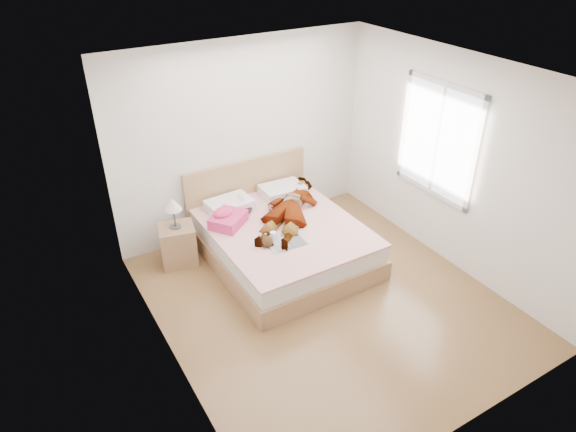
% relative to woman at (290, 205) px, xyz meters
% --- Properties ---
extents(ground, '(4.00, 4.00, 0.00)m').
position_rel_woman_xyz_m(ground, '(-0.22, -1.17, -0.63)').
color(ground, '#4F2F18').
rests_on(ground, ground).
extents(woman, '(1.67, 1.68, 0.24)m').
position_rel_woman_xyz_m(woman, '(0.00, 0.00, 0.00)').
color(woman, white).
rests_on(woman, bed).
extents(hair, '(0.54, 0.60, 0.08)m').
position_rel_woman_xyz_m(hair, '(-0.57, 0.45, -0.08)').
color(hair, black).
rests_on(hair, bed).
extents(phone, '(0.10, 0.10, 0.05)m').
position_rel_woman_xyz_m(phone, '(-0.50, 0.40, 0.07)').
color(phone, silver).
rests_on(phone, bed).
extents(room_shell, '(4.00, 4.00, 4.00)m').
position_rel_woman_xyz_m(room_shell, '(1.56, -0.87, 0.87)').
color(room_shell, white).
rests_on(room_shell, ground).
extents(bed, '(1.80, 2.08, 1.00)m').
position_rel_woman_xyz_m(bed, '(-0.22, -0.14, -0.35)').
color(bed, olive).
rests_on(bed, ground).
extents(towel, '(0.56, 0.54, 0.23)m').
position_rel_woman_xyz_m(towel, '(-0.81, 0.16, -0.03)').
color(towel, '#D2396A').
rests_on(towel, bed).
extents(magazine, '(0.47, 0.32, 0.03)m').
position_rel_woman_xyz_m(magazine, '(-0.39, -0.58, -0.11)').
color(magazine, silver).
rests_on(magazine, bed).
extents(coffee_mug, '(0.12, 0.10, 0.09)m').
position_rel_woman_xyz_m(coffee_mug, '(-0.47, -0.41, -0.07)').
color(coffee_mug, white).
rests_on(coffee_mug, bed).
extents(plush_toy, '(0.14, 0.21, 0.11)m').
position_rel_woman_xyz_m(plush_toy, '(-0.61, -0.49, -0.06)').
color(plush_toy, '#321F0E').
rests_on(plush_toy, bed).
extents(nightstand, '(0.50, 0.47, 0.93)m').
position_rel_woman_xyz_m(nightstand, '(-1.39, 0.41, -0.32)').
color(nightstand, brown).
rests_on(nightstand, ground).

